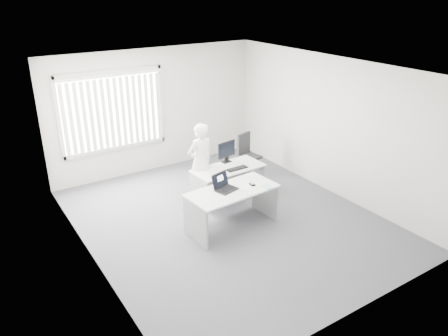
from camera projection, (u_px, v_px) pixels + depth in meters
ground at (228, 219)px, 8.17m from camera, size 6.00×6.00×0.00m
wall_back at (155, 111)px, 9.94m from camera, size 5.00×0.02×2.80m
wall_front at (364, 222)px, 5.31m from camera, size 5.00×0.02×2.80m
wall_left at (85, 182)px, 6.37m from camera, size 0.02×6.00×2.80m
wall_right at (330, 126)px, 8.88m from camera, size 0.02×6.00×2.80m
ceiling at (228, 69)px, 7.07m from camera, size 5.00×6.00×0.02m
window at (113, 111)px, 9.35m from camera, size 2.32×0.06×1.76m
blinds at (114, 113)px, 9.31m from camera, size 2.20×0.10×1.50m
desk_near at (232, 200)px, 7.74m from camera, size 1.68×0.88×0.74m
desk_far at (228, 176)px, 8.83m from camera, size 1.49×0.75×0.67m
office_chair at (248, 161)px, 10.03m from camera, size 0.65×0.65×0.95m
person at (200, 162)px, 8.68m from camera, size 0.62×0.45×1.60m
laptop at (227, 183)px, 7.58m from camera, size 0.44×0.41×0.29m
paper_sheet at (249, 185)px, 7.81m from camera, size 0.33×0.29×0.00m
mouse at (252, 184)px, 7.82m from camera, size 0.08×0.12×0.05m
booklet at (268, 186)px, 7.76m from camera, size 0.14×0.20×0.01m
keyboard at (237, 169)px, 8.69m from camera, size 0.45×0.16×0.02m
monitor at (226, 152)px, 8.95m from camera, size 0.46×0.21×0.45m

